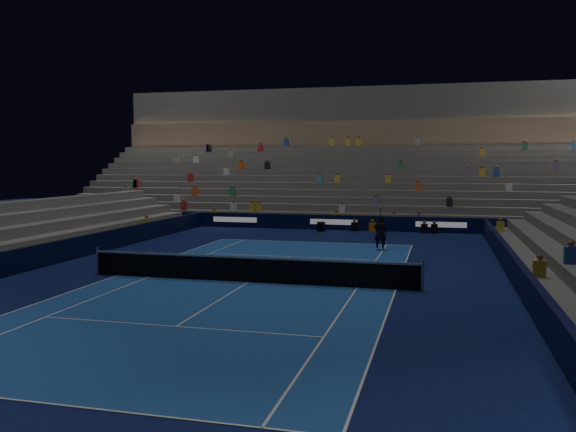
{
  "coord_description": "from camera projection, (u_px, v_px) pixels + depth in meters",
  "views": [
    {
      "loc": [
        6.96,
        -21.25,
        4.46
      ],
      "look_at": [
        0.0,
        6.0,
        2.0
      ],
      "focal_mm": 37.46,
      "sensor_mm": 36.0,
      "label": 1
    }
  ],
  "objects": [
    {
      "name": "ground",
      "position": [
        249.0,
        282.0,
        22.62
      ],
      "size": [
        90.0,
        90.0,
        0.0
      ],
      "primitive_type": "plane",
      "color": "#0B1546",
      "rests_on": "ground"
    },
    {
      "name": "court_surface",
      "position": [
        249.0,
        282.0,
        22.62
      ],
      "size": [
        10.97,
        23.77,
        0.01
      ],
      "primitive_type": "cube",
      "color": "#1C4B9C",
      "rests_on": "ground"
    },
    {
      "name": "sponsor_barrier_far",
      "position": [
        334.0,
        223.0,
        40.43
      ],
      "size": [
        44.0,
        0.25,
        1.0
      ],
      "primitive_type": "cube",
      "color": "black",
      "rests_on": "ground"
    },
    {
      "name": "sponsor_barrier_east",
      "position": [
        523.0,
        282.0,
        20.18
      ],
      "size": [
        0.25,
        37.0,
        1.0
      ],
      "primitive_type": "cube",
      "color": "black",
      "rests_on": "ground"
    },
    {
      "name": "sponsor_barrier_west",
      "position": [
        27.0,
        259.0,
        24.97
      ],
      "size": [
        0.25,
        37.0,
        1.0
      ],
      "primitive_type": "cube",
      "color": "black",
      "rests_on": "ground"
    },
    {
      "name": "grandstand_main",
      "position": [
        354.0,
        177.0,
        49.25
      ],
      "size": [
        44.0,
        15.2,
        11.2
      ],
      "color": "#5E5D59",
      "rests_on": "ground"
    },
    {
      "name": "tennis_net",
      "position": [
        249.0,
        269.0,
        22.58
      ],
      "size": [
        12.9,
        0.1,
        1.1
      ],
      "color": "#B2B2B7",
      "rests_on": "ground"
    },
    {
      "name": "tennis_player",
      "position": [
        380.0,
        233.0,
        30.84
      ],
      "size": [
        0.71,
        0.51,
        1.83
      ],
      "primitive_type": "imported",
      "rotation": [
        0.0,
        0.0,
        3.03
      ],
      "color": "black",
      "rests_on": "ground"
    },
    {
      "name": "broadcast_camera",
      "position": [
        321.0,
        226.0,
        39.66
      ],
      "size": [
        0.47,
        0.92,
        0.61
      ],
      "color": "black",
      "rests_on": "ground"
    }
  ]
}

